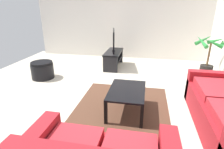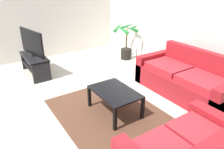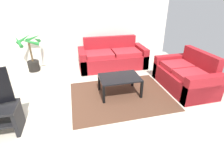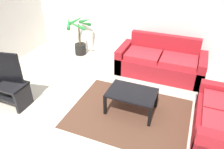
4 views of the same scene
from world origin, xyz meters
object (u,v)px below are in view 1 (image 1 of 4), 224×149
(coffee_table, at_px, (127,93))
(potted_palm, at_px, (208,58))
(tv_stand, at_px, (114,57))
(ottoman, at_px, (42,70))
(tv, at_px, (114,40))

(coffee_table, distance_m, potted_palm, 2.84)
(tv_stand, height_order, ottoman, tv_stand)
(potted_palm, bearing_deg, tv_stand, -97.36)
(tv_stand, bearing_deg, potted_palm, 82.64)
(tv, xyz_separation_m, potted_palm, (0.33, 2.56, -0.32))
(tv_stand, bearing_deg, coffee_table, 15.81)
(coffee_table, bearing_deg, ottoman, -117.09)
(potted_palm, xyz_separation_m, ottoman, (0.94, -4.21, -0.28))
(coffee_table, distance_m, ottoman, 2.64)
(tv_stand, distance_m, ottoman, 2.08)
(potted_palm, bearing_deg, coffee_table, -41.06)
(coffee_table, height_order, ottoman, ottoman)
(tv_stand, bearing_deg, tv, 100.69)
(coffee_table, height_order, potted_palm, potted_palm)
(tv_stand, xyz_separation_m, coffee_table, (2.47, 0.70, 0.06))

